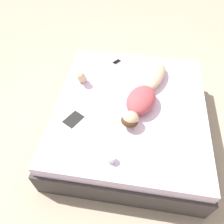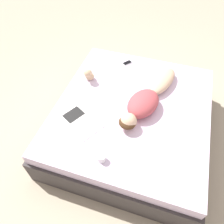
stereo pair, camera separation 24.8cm
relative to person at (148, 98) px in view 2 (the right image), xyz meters
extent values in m
plane|color=#B7A88E|center=(0.15, 0.10, -0.62)|extent=(12.00, 12.00, 0.00)
cube|color=#383333|center=(0.15, 0.10, -0.43)|extent=(1.84, 2.03, 0.38)
cube|color=silver|center=(0.15, 0.10, -0.16)|extent=(1.78, 1.97, 0.15)
ellipsoid|color=#DBB28E|center=(-0.11, -0.37, -0.02)|extent=(0.39, 0.61, 0.14)
ellipsoid|color=#B2474C|center=(0.03, 0.10, 0.01)|extent=(0.44, 0.54, 0.20)
ellipsoid|color=#472D19|center=(0.13, 0.42, 0.01)|extent=(0.23, 0.22, 0.10)
sphere|color=#DBB28E|center=(0.13, 0.40, 0.00)|extent=(0.19, 0.19, 0.19)
cube|color=white|center=(0.55, 0.55, -0.09)|extent=(0.36, 0.39, 0.01)
cube|color=white|center=(0.76, 0.44, -0.09)|extent=(0.36, 0.39, 0.01)
cube|color=black|center=(0.76, 0.44, -0.08)|extent=(0.24, 0.26, 0.00)
cylinder|color=white|center=(0.26, 0.87, -0.05)|extent=(0.08, 0.08, 0.08)
cylinder|color=black|center=(0.26, 0.87, -0.02)|extent=(0.07, 0.07, 0.00)
torus|color=white|center=(0.31, 0.87, -0.05)|extent=(0.05, 0.01, 0.05)
cube|color=silver|center=(0.43, -0.68, -0.09)|extent=(0.15, 0.16, 0.01)
cube|color=black|center=(0.43, -0.68, -0.08)|extent=(0.12, 0.13, 0.00)
ellipsoid|color=#D1B289|center=(0.81, -0.20, -0.04)|extent=(0.12, 0.11, 0.10)
sphere|color=#D1B289|center=(0.81, -0.16, 0.04)|extent=(0.11, 0.11, 0.11)
camera|label=1|loc=(0.10, 1.87, 1.87)|focal=35.00mm
camera|label=2|loc=(-0.14, 1.81, 1.87)|focal=35.00mm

